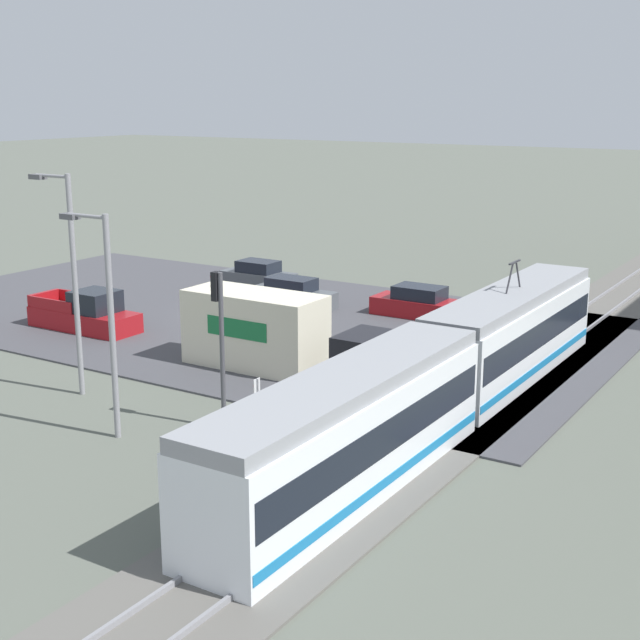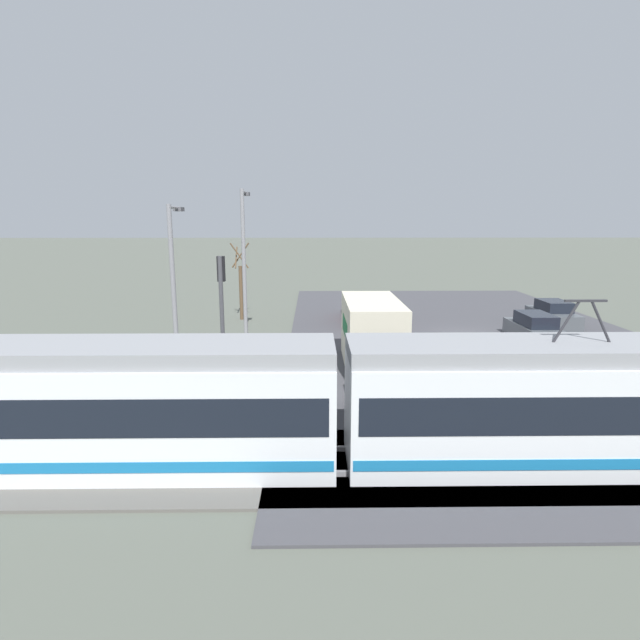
{
  "view_description": "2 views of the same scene",
  "coord_description": "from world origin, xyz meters",
  "px_view_note": "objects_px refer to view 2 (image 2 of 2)",
  "views": [
    {
      "loc": [
        34.31,
        26.67,
        10.75
      ],
      "look_at": [
        4.0,
        7.56,
        1.75
      ],
      "focal_mm": 50.0,
      "sensor_mm": 36.0,
      "label": 1
    },
    {
      "loc": [
        8.92,
        27.69,
        6.65
      ],
      "look_at": [
        8.58,
        4.0,
        1.86
      ],
      "focal_mm": 28.0,
      "sensor_mm": 36.0,
      "label": 2
    }
  ],
  "objects_px": {
    "pickup_truck": "(361,310)",
    "sedan_car_2": "(535,330)",
    "light_rail_tram": "(341,406)",
    "no_parking_sign": "(198,374)",
    "street_tree": "(241,285)",
    "box_truck": "(375,344)",
    "street_lamp_mid_block": "(174,277)",
    "street_lamp_near_crossing": "(244,259)",
    "traffic_light_pole": "(222,306)",
    "sedan_car_0": "(553,315)"
  },
  "relations": [
    {
      "from": "pickup_truck",
      "to": "sedan_car_2",
      "type": "xyz_separation_m",
      "value": [
        -9.0,
        5.61,
        -0.09
      ]
    },
    {
      "from": "light_rail_tram",
      "to": "no_parking_sign",
      "type": "xyz_separation_m",
      "value": [
        4.79,
        -4.15,
        -0.38
      ]
    },
    {
      "from": "street_tree",
      "to": "light_rail_tram",
      "type": "bearing_deg",
      "value": 105.17
    },
    {
      "from": "box_truck",
      "to": "sedan_car_2",
      "type": "bearing_deg",
      "value": -147.75
    },
    {
      "from": "sedan_car_2",
      "to": "street_lamp_mid_block",
      "type": "relative_size",
      "value": 0.65
    },
    {
      "from": "light_rail_tram",
      "to": "box_truck",
      "type": "distance_m",
      "value": 8.03
    },
    {
      "from": "light_rail_tram",
      "to": "street_lamp_near_crossing",
      "type": "relative_size",
      "value": 3.07
    },
    {
      "from": "pickup_truck",
      "to": "traffic_light_pole",
      "type": "relative_size",
      "value": 1.07
    },
    {
      "from": "sedan_car_2",
      "to": "street_lamp_near_crossing",
      "type": "height_order",
      "value": "street_lamp_near_crossing"
    },
    {
      "from": "box_truck",
      "to": "street_lamp_mid_block",
      "type": "height_order",
      "value": "street_lamp_mid_block"
    },
    {
      "from": "light_rail_tram",
      "to": "traffic_light_pole",
      "type": "distance_m",
      "value": 7.57
    },
    {
      "from": "sedan_car_2",
      "to": "traffic_light_pole",
      "type": "distance_m",
      "value": 17.62
    },
    {
      "from": "traffic_light_pole",
      "to": "no_parking_sign",
      "type": "height_order",
      "value": "traffic_light_pole"
    },
    {
      "from": "pickup_truck",
      "to": "sedan_car_0",
      "type": "distance_m",
      "value": 12.15
    },
    {
      "from": "no_parking_sign",
      "to": "street_tree",
      "type": "bearing_deg",
      "value": -87.29
    },
    {
      "from": "light_rail_tram",
      "to": "street_lamp_near_crossing",
      "type": "bearing_deg",
      "value": -71.77
    },
    {
      "from": "box_truck",
      "to": "traffic_light_pole",
      "type": "xyz_separation_m",
      "value": [
        6.1,
        1.74,
        1.94
      ]
    },
    {
      "from": "pickup_truck",
      "to": "street_lamp_mid_block",
      "type": "distance_m",
      "value": 14.48
    },
    {
      "from": "traffic_light_pole",
      "to": "pickup_truck",
      "type": "bearing_deg",
      "value": -116.32
    },
    {
      "from": "light_rail_tram",
      "to": "street_tree",
      "type": "relative_size",
      "value": 4.85
    },
    {
      "from": "sedan_car_0",
      "to": "street_lamp_near_crossing",
      "type": "height_order",
      "value": "street_lamp_near_crossing"
    },
    {
      "from": "box_truck",
      "to": "pickup_truck",
      "type": "bearing_deg",
      "value": -92.46
    },
    {
      "from": "light_rail_tram",
      "to": "box_truck",
      "type": "xyz_separation_m",
      "value": [
        -1.9,
        -7.8,
        -0.24
      ]
    },
    {
      "from": "traffic_light_pole",
      "to": "street_lamp_near_crossing",
      "type": "distance_m",
      "value": 6.91
    },
    {
      "from": "sedan_car_0",
      "to": "street_lamp_near_crossing",
      "type": "distance_m",
      "value": 19.86
    },
    {
      "from": "street_lamp_near_crossing",
      "to": "no_parking_sign",
      "type": "bearing_deg",
      "value": 86.31
    },
    {
      "from": "box_truck",
      "to": "pickup_truck",
      "type": "height_order",
      "value": "box_truck"
    },
    {
      "from": "sedan_car_0",
      "to": "pickup_truck",
      "type": "bearing_deg",
      "value": -5.78
    },
    {
      "from": "traffic_light_pole",
      "to": "street_tree",
      "type": "bearing_deg",
      "value": -84.62
    },
    {
      "from": "street_tree",
      "to": "sedan_car_2",
      "type": "bearing_deg",
      "value": 158.28
    },
    {
      "from": "street_tree",
      "to": "sedan_car_0",
      "type": "bearing_deg",
      "value": 173.25
    },
    {
      "from": "street_tree",
      "to": "no_parking_sign",
      "type": "xyz_separation_m",
      "value": [
        -0.78,
        16.41,
        -0.99
      ]
    },
    {
      "from": "street_lamp_near_crossing",
      "to": "no_parking_sign",
      "type": "distance_m",
      "value": 9.34
    },
    {
      "from": "sedan_car_2",
      "to": "street_lamp_mid_block",
      "type": "distance_m",
      "value": 19.11
    },
    {
      "from": "sedan_car_0",
      "to": "sedan_car_2",
      "type": "distance_m",
      "value": 5.36
    },
    {
      "from": "light_rail_tram",
      "to": "no_parking_sign",
      "type": "height_order",
      "value": "light_rail_tram"
    },
    {
      "from": "box_truck",
      "to": "pickup_truck",
      "type": "distance_m",
      "value": 11.63
    },
    {
      "from": "pickup_truck",
      "to": "traffic_light_pole",
      "type": "height_order",
      "value": "traffic_light_pole"
    },
    {
      "from": "street_lamp_mid_block",
      "to": "no_parking_sign",
      "type": "xyz_separation_m",
      "value": [
        -1.87,
        4.5,
        -2.89
      ]
    },
    {
      "from": "pickup_truck",
      "to": "street_lamp_mid_block",
      "type": "relative_size",
      "value": 0.78
    },
    {
      "from": "sedan_car_2",
      "to": "light_rail_tram",
      "type": "bearing_deg",
      "value": -129.56
    },
    {
      "from": "sedan_car_0",
      "to": "street_tree",
      "type": "bearing_deg",
      "value": -6.75
    },
    {
      "from": "street_tree",
      "to": "street_lamp_mid_block",
      "type": "xyz_separation_m",
      "value": [
        1.1,
        11.91,
        1.9
      ]
    },
    {
      "from": "traffic_light_pole",
      "to": "no_parking_sign",
      "type": "bearing_deg",
      "value": 72.88
    },
    {
      "from": "pickup_truck",
      "to": "street_lamp_mid_block",
      "type": "bearing_deg",
      "value": 49.89
    },
    {
      "from": "sedan_car_2",
      "to": "street_lamp_near_crossing",
      "type": "xyz_separation_m",
      "value": [
        15.63,
        0.94,
        3.97
      ]
    },
    {
      "from": "box_truck",
      "to": "no_parking_sign",
      "type": "relative_size",
      "value": 4.46
    },
    {
      "from": "box_truck",
      "to": "sedan_car_0",
      "type": "xyz_separation_m",
      "value": [
        -12.59,
        -10.38,
        -0.77
      ]
    },
    {
      "from": "street_tree",
      "to": "box_truck",
      "type": "bearing_deg",
      "value": 120.36
    },
    {
      "from": "traffic_light_pole",
      "to": "street_tree",
      "type": "relative_size",
      "value": 1.03
    }
  ]
}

